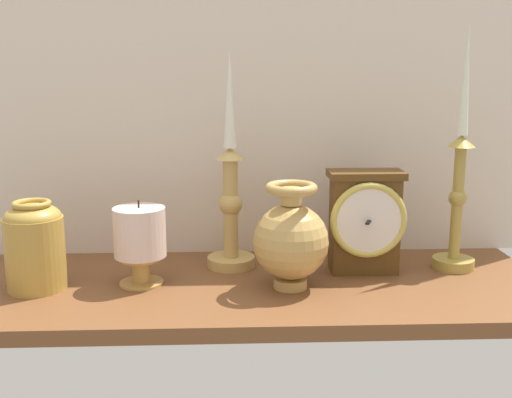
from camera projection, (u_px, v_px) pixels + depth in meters
ground_plane at (244, 289)px, 101.86cm from camera, size 100.00×36.00×2.40cm
back_wall at (241, 79)px, 112.91cm from camera, size 120.00×2.00×65.00cm
mantel_clock at (365, 221)px, 104.97cm from camera, size 12.85×9.00×17.58cm
candlestick_tall_left at (231, 198)px, 107.22cm from camera, size 8.37×8.37×37.44cm
candlestick_tall_center at (458, 188)px, 105.92cm from camera, size 7.21×7.21×42.07cm
brass_vase_bulbous at (291, 239)px, 97.59cm from camera, size 12.06×12.06×17.03cm
brass_vase_jar at (35, 243)px, 97.30cm from camera, size 9.25×9.25×14.32cm
pillar_candle_front at (140, 238)px, 99.45cm from camera, size 8.39×8.39×13.94cm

